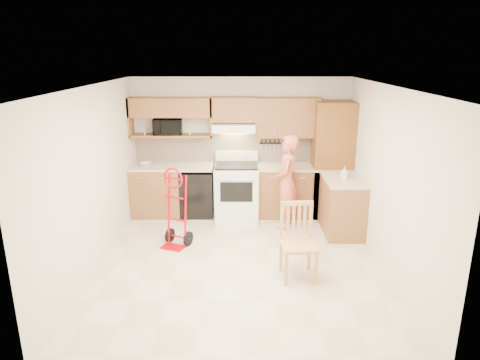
{
  "coord_description": "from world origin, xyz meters",
  "views": [
    {
      "loc": [
        0.04,
        -5.58,
        2.91
      ],
      "look_at": [
        0.0,
        0.5,
        1.1
      ],
      "focal_mm": 32.06,
      "sensor_mm": 36.0,
      "label": 1
    }
  ],
  "objects_px": {
    "range": "(237,187)",
    "dining_chair": "(299,243)",
    "microwave": "(168,127)",
    "person": "(287,182)",
    "hand_truck": "(175,212)"
  },
  "relations": [
    {
      "from": "range",
      "to": "dining_chair",
      "type": "relative_size",
      "value": 1.14
    },
    {
      "from": "person",
      "to": "dining_chair",
      "type": "height_order",
      "value": "person"
    },
    {
      "from": "range",
      "to": "dining_chair",
      "type": "xyz_separation_m",
      "value": [
        0.85,
        -2.22,
        -0.07
      ]
    },
    {
      "from": "microwave",
      "to": "dining_chair",
      "type": "relative_size",
      "value": 0.51
    },
    {
      "from": "dining_chair",
      "to": "range",
      "type": "bearing_deg",
      "value": 106.04
    },
    {
      "from": "person",
      "to": "microwave",
      "type": "bearing_deg",
      "value": -99.02
    },
    {
      "from": "microwave",
      "to": "hand_truck",
      "type": "xyz_separation_m",
      "value": [
        0.31,
        -1.52,
        -1.06
      ]
    },
    {
      "from": "range",
      "to": "microwave",
      "type": "bearing_deg",
      "value": 167.75
    },
    {
      "from": "hand_truck",
      "to": "person",
      "type": "bearing_deg",
      "value": 46.22
    },
    {
      "from": "person",
      "to": "hand_truck",
      "type": "height_order",
      "value": "person"
    },
    {
      "from": "microwave",
      "to": "range",
      "type": "bearing_deg",
      "value": -16.55
    },
    {
      "from": "dining_chair",
      "to": "person",
      "type": "bearing_deg",
      "value": 85.02
    },
    {
      "from": "hand_truck",
      "to": "dining_chair",
      "type": "relative_size",
      "value": 1.12
    },
    {
      "from": "microwave",
      "to": "range",
      "type": "relative_size",
      "value": 0.44
    },
    {
      "from": "person",
      "to": "dining_chair",
      "type": "bearing_deg",
      "value": 10.23
    }
  ]
}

